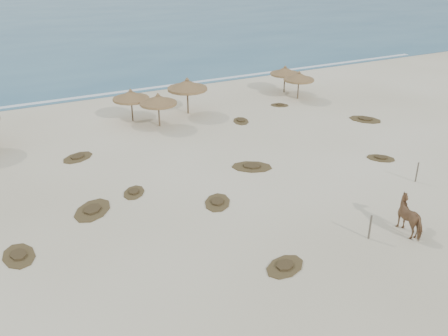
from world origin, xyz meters
The scene contains 22 objects.
ground centered at (0.00, 0.00, 0.00)m, with size 160.00×160.00×0.00m, color #F3E5C8.
ocean centered at (0.00, 75.00, 0.00)m, with size 200.00×100.00×0.01m, color #285A7A.
foam_line centered at (0.00, 26.00, 0.00)m, with size 70.00×0.60×0.01m, color white.
palapa_2 centered at (-0.85, 15.78, 2.05)m, with size 2.88×2.88×2.64m.
palapa_3 centered at (-2.34, 17.79, 2.05)m, with size 2.83×2.83×2.65m.
palapa_4 centered at (2.29, 17.56, 2.35)m, with size 4.05×4.05×3.03m.
palapa_5 centered at (12.65, 16.88, 1.96)m, with size 3.56×3.56×2.53m.
palapa_6 centered at (12.66, 19.14, 1.96)m, with size 3.51×3.51×2.53m.
horse centered at (4.89, -4.03, 0.87)m, with size 0.94×2.07×1.75m, color #906241.
fence_post_near centered at (2.71, -3.58, 0.64)m, with size 0.10×0.10×1.29m, color #645B4B.
fence_post_far centered at (9.40, -0.10, 0.62)m, with size 0.09×0.09×1.25m, color #645B4B.
scrub_0 centered at (-12.52, 2.47, 0.05)m, with size 1.53×2.26×0.16m.
scrub_1 centered at (-8.54, 5.11, 0.05)m, with size 2.96×3.11×0.16m.
scrub_2 centered at (-5.96, 6.05, 0.05)m, with size 1.89×2.09×0.16m.
scrub_3 centered at (1.74, 6.05, 0.05)m, with size 3.05×2.75×0.16m.
scrub_4 centered at (9.93, 3.39, 0.05)m, with size 2.11×2.13×0.16m.
scrub_5 centered at (14.17, 9.72, 0.05)m, with size 2.77×3.00×0.16m.
scrub_6 centered at (-7.76, 12.48, 0.05)m, with size 2.63×2.36×0.16m.
scrub_7 centered at (5.21, 13.85, 0.05)m, with size 1.72×2.11×0.16m.
scrub_9 centered at (-2.25, 2.87, 0.05)m, with size 2.30×2.53×0.16m.
scrub_10 centered at (10.12, 15.91, 0.05)m, with size 1.84×1.71×0.16m.
scrub_11 centered at (-2.15, -3.69, 0.05)m, with size 2.43×2.01×0.16m.
Camera 1 is at (-12.70, -18.57, 13.27)m, focal length 40.00 mm.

